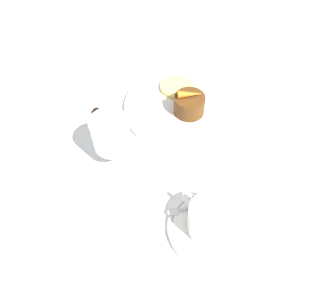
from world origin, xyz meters
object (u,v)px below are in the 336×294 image
(coffee_cup, at_px, (212,219))
(wine_glass, at_px, (112,136))
(fork, at_px, (120,78))
(dessert_cake, at_px, (190,104))
(dinner_plate, at_px, (184,105))

(coffee_cup, xyz_separation_m, wine_glass, (0.23, 0.02, 0.03))
(fork, relative_size, dessert_cake, 2.99)
(wine_glass, distance_m, dessert_cake, 0.19)
(dinner_plate, height_order, wine_glass, wine_glass)
(fork, bearing_deg, coffee_cup, 161.41)
(dinner_plate, xyz_separation_m, wine_glass, (-0.00, 0.19, 0.06))
(coffee_cup, distance_m, fork, 0.43)
(dinner_plate, relative_size, coffee_cup, 2.51)
(dinner_plate, relative_size, fork, 1.36)
(dinner_plate, bearing_deg, dessert_cake, 161.17)
(wine_glass, bearing_deg, coffee_cup, -175.40)
(wine_glass, bearing_deg, dessert_cake, -96.94)
(coffee_cup, xyz_separation_m, fork, (0.40, -0.14, -0.04))
(dinner_plate, bearing_deg, wine_glass, 90.29)
(fork, height_order, dessert_cake, dessert_cake)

